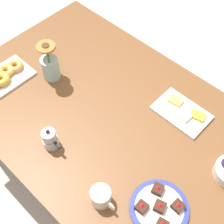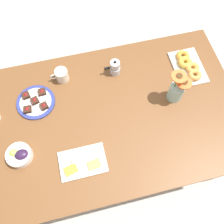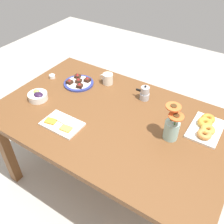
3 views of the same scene
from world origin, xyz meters
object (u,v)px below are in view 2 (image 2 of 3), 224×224
object	(u,v)px
coffee_mug	(62,75)
grape_bowl	(19,155)
dining_table	(112,120)
flower_vase	(176,90)
croissant_platter	(188,66)
dessert_plate	(36,102)
cheese_platter	(82,162)
moka_pot	(115,68)

from	to	relation	value
coffee_mug	grape_bowl	bearing A→B (deg)	55.68
dining_table	flower_vase	distance (m)	0.44
croissant_platter	dessert_plate	bearing A→B (deg)	1.26
dining_table	grape_bowl	bearing A→B (deg)	12.91
grape_bowl	cheese_platter	bearing A→B (deg)	160.27
flower_vase	dessert_plate	bearing A→B (deg)	-10.94
coffee_mug	moka_pot	bearing A→B (deg)	175.20
coffee_mug	cheese_platter	bearing A→B (deg)	92.11
cheese_platter	croissant_platter	xyz separation A→B (m)	(-0.80, -0.46, 0.01)
croissant_platter	moka_pot	xyz separation A→B (m)	(0.48, -0.08, 0.03)
grape_bowl	moka_pot	xyz separation A→B (m)	(-0.65, -0.43, 0.02)
croissant_platter	moka_pot	distance (m)	0.49
croissant_platter	moka_pot	world-z (taller)	moka_pot
grape_bowl	croissant_platter	bearing A→B (deg)	-163.15
croissant_platter	flower_vase	size ratio (longest dim) A/B	1.18
flower_vase	cheese_platter	bearing A→B (deg)	23.45
cheese_platter	croissant_platter	world-z (taller)	croissant_platter
croissant_platter	flower_vase	distance (m)	0.25
grape_bowl	croissant_platter	size ratio (longest dim) A/B	0.50
dessert_plate	flower_vase	xyz separation A→B (m)	(-0.85, 0.16, 0.07)
dining_table	flower_vase	size ratio (longest dim) A/B	6.77
dessert_plate	moka_pot	size ratio (longest dim) A/B	2.00
dessert_plate	moka_pot	xyz separation A→B (m)	(-0.53, -0.11, 0.04)
dessert_plate	coffee_mug	bearing A→B (deg)	-144.66
coffee_mug	grape_bowl	xyz separation A→B (m)	(0.31, 0.45, -0.01)
croissant_platter	dining_table	bearing A→B (deg)	20.58
grape_bowl	dessert_plate	distance (m)	0.34
coffee_mug	cheese_platter	xyz separation A→B (m)	(-0.02, 0.57, -0.03)
coffee_mug	croissant_platter	distance (m)	0.83
cheese_platter	dessert_plate	world-z (taller)	dessert_plate
flower_vase	grape_bowl	bearing A→B (deg)	9.22
cheese_platter	croissant_platter	distance (m)	0.92
dining_table	moka_pot	size ratio (longest dim) A/B	13.45
dining_table	coffee_mug	size ratio (longest dim) A/B	13.69
grape_bowl	moka_pot	distance (m)	0.78
grape_bowl	flower_vase	xyz separation A→B (m)	(-0.97, -0.16, 0.05)
grape_bowl	flower_vase	world-z (taller)	flower_vase
coffee_mug	dessert_plate	world-z (taller)	coffee_mug
dining_table	flower_vase	xyz separation A→B (m)	(-0.41, -0.03, 0.17)
dining_table	coffee_mug	xyz separation A→B (m)	(0.25, -0.33, 0.13)
coffee_mug	grape_bowl	distance (m)	0.55
dining_table	grape_bowl	size ratio (longest dim) A/B	11.36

